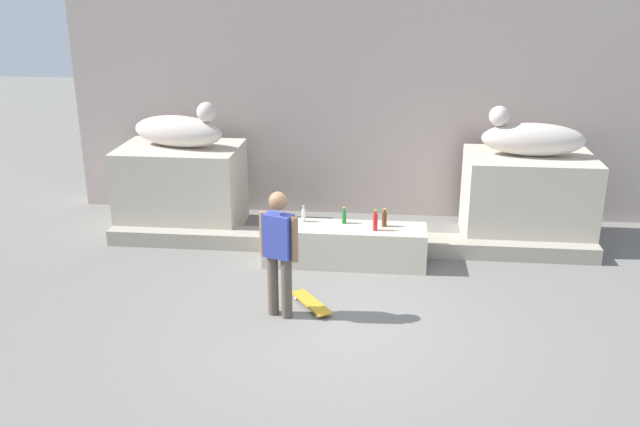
{
  "coord_description": "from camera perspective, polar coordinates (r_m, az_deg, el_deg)",
  "views": [
    {
      "loc": [
        0.64,
        -7.84,
        4.23
      ],
      "look_at": [
        -0.28,
        1.04,
        1.1
      ],
      "focal_mm": 39.28,
      "sensor_mm": 36.0,
      "label": 1
    }
  ],
  "objects": [
    {
      "name": "stair_step",
      "position": [
        11.12,
        2.22,
        -2.36
      ],
      "size": [
        7.72,
        0.5,
        0.25
      ],
      "primitive_type": "cube",
      "color": "#A9A08F",
      "rests_on": "ground_plane"
    },
    {
      "name": "facade_wall",
      "position": [
        12.44,
        3.08,
        15.59
      ],
      "size": [
        10.11,
        0.6,
        6.86
      ],
      "primitive_type": "cube",
      "color": "#BFACA3",
      "rests_on": "ground_plane"
    },
    {
      "name": "statue_reclining_left",
      "position": [
        11.83,
        -11.35,
        6.69
      ],
      "size": [
        1.69,
        0.92,
        0.78
      ],
      "rotation": [
        0.0,
        0.0,
        -0.24
      ],
      "color": "beige",
      "rests_on": "pedestal_left"
    },
    {
      "name": "bottle_green",
      "position": [
        10.55,
        1.97,
        -0.27
      ],
      "size": [
        0.07,
        0.07,
        0.25
      ],
      "color": "#1E722D",
      "rests_on": "ledge_block"
    },
    {
      "name": "ledge_block",
      "position": [
        10.55,
        2.03,
        -2.6
      ],
      "size": [
        2.43,
        0.67,
        0.59
      ],
      "primitive_type": "cube",
      "color": "beige",
      "rests_on": "ground_plane"
    },
    {
      "name": "statue_reclining_right",
      "position": [
        11.53,
        16.82,
        5.91
      ],
      "size": [
        1.62,
        0.63,
        0.78
      ],
      "rotation": [
        0.0,
        0.0,
        3.09
      ],
      "color": "beige",
      "rests_on": "pedestal_right"
    },
    {
      "name": "pedestal_left",
      "position": [
        12.1,
        -11.19,
        2.07
      ],
      "size": [
        1.99,
        1.4,
        1.44
      ],
      "primitive_type": "cube",
      "color": "beige",
      "rests_on": "ground_plane"
    },
    {
      "name": "ground_plane",
      "position": [
        8.93,
        1.13,
        -8.94
      ],
      "size": [
        40.0,
        40.0,
        0.0
      ],
      "primitive_type": "plane",
      "color": "slate"
    },
    {
      "name": "bottle_clear",
      "position": [
        10.61,
        -1.35,
        -0.13
      ],
      "size": [
        0.06,
        0.06,
        0.26
      ],
      "color": "silver",
      "rests_on": "ledge_block"
    },
    {
      "name": "skater",
      "position": [
        8.76,
        -3.36,
        -2.9
      ],
      "size": [
        0.51,
        0.32,
        1.67
      ],
      "rotation": [
        0.0,
        0.0,
        2.78
      ],
      "color": "brown",
      "rests_on": "ground_plane"
    },
    {
      "name": "bottle_brown",
      "position": [
        10.46,
        5.26,
        -0.45
      ],
      "size": [
        0.07,
        0.07,
        0.28
      ],
      "color": "#593314",
      "rests_on": "ledge_block"
    },
    {
      "name": "pedestal_right",
      "position": [
        11.79,
        16.52,
        1.17
      ],
      "size": [
        1.99,
        1.4,
        1.44
      ],
      "primitive_type": "cube",
      "color": "beige",
      "rests_on": "ground_plane"
    },
    {
      "name": "skateboard",
      "position": [
        9.31,
        -0.73,
        -7.28
      ],
      "size": [
        0.62,
        0.77,
        0.08
      ],
      "rotation": [
        0.0,
        0.0,
        2.18
      ],
      "color": "gold",
      "rests_on": "ground_plane"
    },
    {
      "name": "bottle_red",
      "position": [
        10.28,
        4.53,
        -0.68
      ],
      "size": [
        0.07,
        0.07,
        0.32
      ],
      "color": "red",
      "rests_on": "ledge_block"
    }
  ]
}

